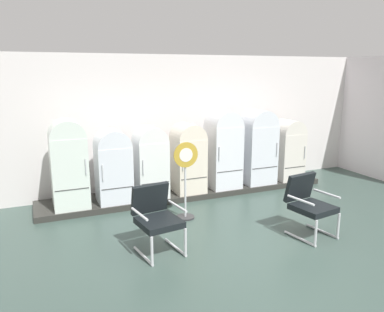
{
  "coord_description": "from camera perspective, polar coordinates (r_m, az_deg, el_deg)",
  "views": [
    {
      "loc": [
        -2.93,
        -4.08,
        2.55
      ],
      "look_at": [
        -0.03,
        2.75,
        0.88
      ],
      "focal_mm": 35.74,
      "sensor_mm": 36.0,
      "label": 1
    }
  ],
  "objects": [
    {
      "name": "back_wall",
      "position": [
        8.35,
        -2.24,
        5.09
      ],
      "size": [
        11.76,
        0.12,
        2.87
      ],
      "color": "silver",
      "rests_on": "ground"
    },
    {
      "name": "refrigerator_2",
      "position": [
        7.46,
        -6.2,
        -0.57
      ],
      "size": [
        0.59,
        0.61,
        1.4
      ],
      "color": "white",
      "rests_on": "display_plinth"
    },
    {
      "name": "refrigerator_6",
      "position": [
        8.93,
        14.11,
        1.16
      ],
      "size": [
        0.59,
        0.61,
        1.36
      ],
      "color": "silver",
      "rests_on": "display_plinth"
    },
    {
      "name": "refrigerator_5",
      "position": [
        8.46,
        9.81,
        1.69
      ],
      "size": [
        0.68,
        0.64,
        1.61
      ],
      "color": "silver",
      "rests_on": "display_plinth"
    },
    {
      "name": "sign_stand",
      "position": [
        6.62,
        -0.96,
        -4.02
      ],
      "size": [
        0.44,
        0.32,
        1.37
      ],
      "color": "#2D2D30",
      "rests_on": "ground"
    },
    {
      "name": "refrigerator_3",
      "position": [
        7.73,
        -0.58,
        0.0
      ],
      "size": [
        0.6,
        0.64,
        1.41
      ],
      "color": "silver",
      "rests_on": "display_plinth"
    },
    {
      "name": "armchair_right",
      "position": [
        6.29,
        17.02,
        -6.57
      ],
      "size": [
        0.7,
        0.76,
        0.96
      ],
      "color": "silver",
      "rests_on": "ground"
    },
    {
      "name": "display_plinth",
      "position": [
        8.08,
        -0.55,
        -5.32
      ],
      "size": [
        6.07,
        0.95,
        0.11
      ],
      "primitive_type": "cube",
      "color": "#2F2F2B",
      "rests_on": "ground"
    },
    {
      "name": "refrigerator_0",
      "position": [
        7.17,
        -17.93,
        -0.74
      ],
      "size": [
        0.62,
        0.64,
        1.6
      ],
      "color": "silver",
      "rests_on": "display_plinth"
    },
    {
      "name": "refrigerator_4",
      "position": [
        8.04,
        4.7,
        1.35
      ],
      "size": [
        0.64,
        0.65,
        1.63
      ],
      "color": "white",
      "rests_on": "display_plinth"
    },
    {
      "name": "ground",
      "position": [
        5.65,
        11.68,
        -14.77
      ],
      "size": [
        12.0,
        10.0,
        0.05
      ],
      "primitive_type": "cube",
      "color": "#354842"
    },
    {
      "name": "refrigerator_1",
      "position": [
        7.3,
        -11.69,
        -1.16
      ],
      "size": [
        0.63,
        0.63,
        1.38
      ],
      "color": "white",
      "rests_on": "display_plinth"
    },
    {
      "name": "armchair_left",
      "position": [
        5.51,
        -5.37,
        -8.8
      ],
      "size": [
        0.69,
        0.75,
        0.96
      ],
      "color": "silver",
      "rests_on": "ground"
    },
    {
      "name": "side_wall_right",
      "position": [
        10.09,
        26.14,
        4.99
      ],
      "size": [
        0.16,
        2.2,
        2.87
      ],
      "color": "silver",
      "rests_on": "ground"
    }
  ]
}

